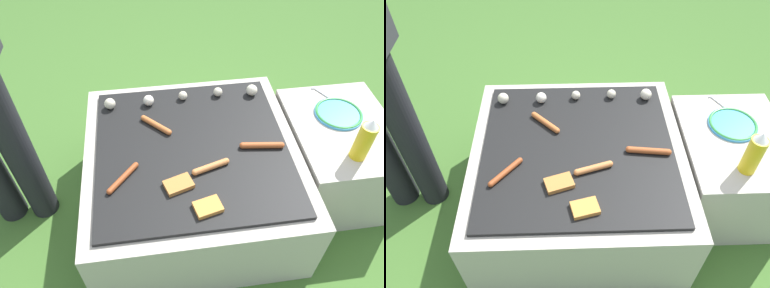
# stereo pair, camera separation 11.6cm
# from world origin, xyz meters

# --- Properties ---
(ground_plane) EXTENTS (14.00, 14.00, 0.00)m
(ground_plane) POSITION_xyz_m (0.00, 0.00, 0.00)
(ground_plane) COLOR #3D6628
(grill) EXTENTS (0.94, 0.94, 0.42)m
(grill) POSITION_xyz_m (0.00, 0.00, 0.21)
(grill) COLOR #B2AA9E
(grill) RESTS_ON ground_plane
(side_ledge) EXTENTS (0.47, 0.60, 0.42)m
(side_ledge) POSITION_xyz_m (0.71, 0.03, 0.21)
(side_ledge) COLOR #B2AA9E
(side_ledge) RESTS_ON ground_plane
(sausage_front_center) EXTENTS (0.13, 0.14, 0.02)m
(sausage_front_center) POSITION_xyz_m (-0.30, -0.14, 0.43)
(sausage_front_center) COLOR #93421E
(sausage_front_center) RESTS_ON grill
(sausage_mid_right) EXTENTS (0.16, 0.07, 0.03)m
(sausage_mid_right) POSITION_xyz_m (0.06, -0.13, 0.43)
(sausage_mid_right) COLOR #C6753D
(sausage_mid_right) RESTS_ON grill
(sausage_back_left) EXTENTS (0.13, 0.14, 0.03)m
(sausage_back_left) POSITION_xyz_m (-0.15, 0.15, 0.43)
(sausage_back_left) COLOR #B7602D
(sausage_back_left) RESTS_ON grill
(sausage_mid_left) EXTENTS (0.19, 0.05, 0.03)m
(sausage_mid_left) POSITION_xyz_m (0.30, -0.04, 0.43)
(sausage_mid_left) COLOR #A34C23
(sausage_mid_left) RESTS_ON grill
(bread_slice_right) EXTENTS (0.12, 0.10, 0.02)m
(bread_slice_right) POSITION_xyz_m (0.02, -0.32, 0.43)
(bread_slice_right) COLOR #D18438
(bread_slice_right) RESTS_ON grill
(bread_slice_left) EXTENTS (0.13, 0.10, 0.02)m
(bread_slice_left) POSITION_xyz_m (-0.08, -0.20, 0.43)
(bread_slice_left) COLOR #B27033
(bread_slice_left) RESTS_ON grill
(mushroom_row) EXTENTS (0.75, 0.07, 0.05)m
(mushroom_row) POSITION_xyz_m (-0.00, 0.32, 0.44)
(mushroom_row) COLOR beige
(mushroom_row) RESTS_ON grill
(plate_colorful) EXTENTS (0.22, 0.22, 0.02)m
(plate_colorful) POSITION_xyz_m (0.71, 0.11, 0.43)
(plate_colorful) COLOR #338CCC
(plate_colorful) RESTS_ON side_ledge
(condiment_bottle) EXTENTS (0.07, 0.07, 0.21)m
(condiment_bottle) POSITION_xyz_m (0.69, -0.15, 0.52)
(condiment_bottle) COLOR gold
(condiment_bottle) RESTS_ON side_ledge
(fork_utensil) EXTENTS (0.10, 0.16, 0.01)m
(fork_utensil) POSITION_xyz_m (0.70, 0.26, 0.42)
(fork_utensil) COLOR silver
(fork_utensil) RESTS_ON side_ledge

